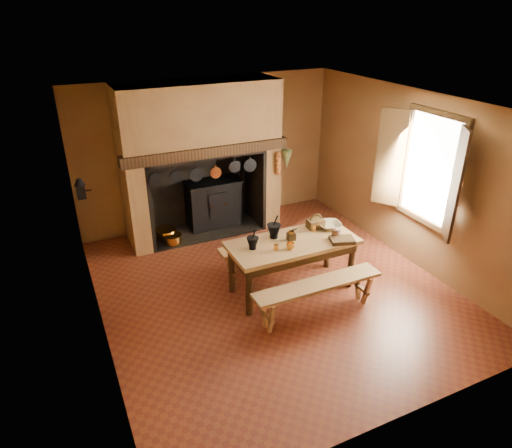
% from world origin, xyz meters
% --- Properties ---
extents(floor, '(5.50, 5.50, 0.00)m').
position_xyz_m(floor, '(0.00, 0.00, 0.00)').
color(floor, '#632C17').
rests_on(floor, ground).
extents(ceiling, '(5.50, 5.50, 0.00)m').
position_xyz_m(ceiling, '(0.00, 0.00, 2.80)').
color(ceiling, silver).
rests_on(ceiling, back_wall).
extents(back_wall, '(5.00, 0.02, 2.80)m').
position_xyz_m(back_wall, '(0.00, 2.75, 1.40)').
color(back_wall, olive).
rests_on(back_wall, floor).
extents(wall_left, '(0.02, 5.50, 2.80)m').
position_xyz_m(wall_left, '(-2.50, 0.00, 1.40)').
color(wall_left, olive).
rests_on(wall_left, floor).
extents(wall_right, '(0.02, 5.50, 2.80)m').
position_xyz_m(wall_right, '(2.50, 0.00, 1.40)').
color(wall_right, olive).
rests_on(wall_right, floor).
extents(wall_front, '(5.00, 0.02, 2.80)m').
position_xyz_m(wall_front, '(0.00, -2.75, 1.40)').
color(wall_front, olive).
rests_on(wall_front, floor).
extents(chimney_breast, '(2.95, 0.96, 2.80)m').
position_xyz_m(chimney_breast, '(-0.30, 2.31, 1.81)').
color(chimney_breast, olive).
rests_on(chimney_breast, floor).
extents(iron_range, '(1.12, 0.55, 1.60)m').
position_xyz_m(iron_range, '(-0.04, 2.45, 0.48)').
color(iron_range, black).
rests_on(iron_range, floor).
extents(hearth_pans, '(0.51, 0.62, 0.20)m').
position_xyz_m(hearth_pans, '(-1.05, 2.22, 0.09)').
color(hearth_pans, gold).
rests_on(hearth_pans, floor).
extents(hanging_pans, '(1.92, 0.29, 0.27)m').
position_xyz_m(hanging_pans, '(-0.34, 1.81, 1.36)').
color(hanging_pans, black).
rests_on(hanging_pans, chimney_breast).
extents(onion_string, '(0.12, 0.10, 0.46)m').
position_xyz_m(onion_string, '(1.00, 1.79, 1.33)').
color(onion_string, '#B65621').
rests_on(onion_string, chimney_breast).
extents(herb_bunch, '(0.20, 0.20, 0.35)m').
position_xyz_m(herb_bunch, '(1.18, 1.79, 1.38)').
color(herb_bunch, '#545A2A').
rests_on(herb_bunch, chimney_breast).
extents(window, '(0.39, 1.75, 1.76)m').
position_xyz_m(window, '(2.35, -0.40, 1.70)').
color(window, white).
rests_on(window, wall_right).
extents(wall_coffee_mill, '(0.23, 0.16, 0.31)m').
position_xyz_m(wall_coffee_mill, '(-2.42, 1.55, 1.52)').
color(wall_coffee_mill, black).
rests_on(wall_coffee_mill, wall_left).
extents(work_table, '(1.91, 0.85, 0.83)m').
position_xyz_m(work_table, '(0.25, -0.13, 0.70)').
color(work_table, tan).
rests_on(work_table, floor).
extents(bench_front, '(1.89, 0.33, 0.53)m').
position_xyz_m(bench_front, '(0.25, -0.86, 0.40)').
color(bench_front, tan).
rests_on(bench_front, floor).
extents(bench_back, '(1.77, 0.31, 0.50)m').
position_xyz_m(bench_back, '(0.25, 0.53, 0.37)').
color(bench_back, tan).
rests_on(bench_back, floor).
extents(mortar_large, '(0.21, 0.21, 0.36)m').
position_xyz_m(mortar_large, '(0.05, 0.09, 0.94)').
color(mortar_large, black).
rests_on(mortar_large, work_table).
extents(mortar_small, '(0.18, 0.18, 0.30)m').
position_xyz_m(mortar_small, '(-0.38, -0.09, 0.93)').
color(mortar_small, black).
rests_on(mortar_small, work_table).
extents(coffee_grinder, '(0.16, 0.12, 0.17)m').
position_xyz_m(coffee_grinder, '(0.25, -0.09, 0.89)').
color(coffee_grinder, '#352411').
rests_on(coffee_grinder, work_table).
extents(brass_mug_a, '(0.07, 0.07, 0.08)m').
position_xyz_m(brass_mug_a, '(-0.09, -0.26, 0.87)').
color(brass_mug_a, gold).
rests_on(brass_mug_a, work_table).
extents(brass_mug_b, '(0.11, 0.11, 0.10)m').
position_xyz_m(brass_mug_b, '(0.71, 0.04, 0.88)').
color(brass_mug_b, gold).
rests_on(brass_mug_b, work_table).
extents(mixing_bowl, '(0.42, 0.42, 0.09)m').
position_xyz_m(mixing_bowl, '(0.98, 0.00, 0.87)').
color(mixing_bowl, beige).
rests_on(mixing_bowl, work_table).
extents(stoneware_crock, '(0.13, 0.13, 0.13)m').
position_xyz_m(stoneware_crock, '(0.87, -0.30, 0.89)').
color(stoneware_crock, brown).
rests_on(stoneware_crock, work_table).
extents(glass_jar, '(0.10, 0.10, 0.14)m').
position_xyz_m(glass_jar, '(0.91, -0.31, 0.89)').
color(glass_jar, beige).
rests_on(glass_jar, work_table).
extents(wicker_basket, '(0.26, 0.20, 0.24)m').
position_xyz_m(wicker_basket, '(0.78, 0.10, 0.91)').
color(wicker_basket, '#473015').
rests_on(wicker_basket, work_table).
extents(wooden_tray, '(0.40, 0.34, 0.06)m').
position_xyz_m(wooden_tray, '(0.89, -0.46, 0.86)').
color(wooden_tray, '#352411').
rests_on(wooden_tray, work_table).
extents(brass_cup, '(0.16, 0.16, 0.10)m').
position_xyz_m(brass_cup, '(0.11, -0.32, 0.87)').
color(brass_cup, gold).
rests_on(brass_cup, work_table).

